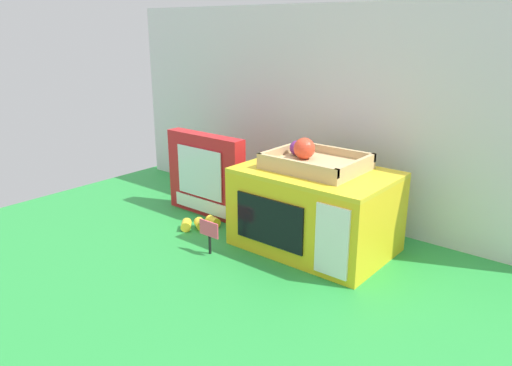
# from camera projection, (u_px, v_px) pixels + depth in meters

# --- Properties ---
(ground_plane) EXTENTS (1.70, 1.70, 0.00)m
(ground_plane) POSITION_uv_depth(u_px,v_px,m) (255.00, 233.00, 1.55)
(ground_plane) COLOR green
(ground_plane) RESTS_ON ground
(display_back_panel) EXTENTS (1.61, 0.03, 0.69)m
(display_back_panel) POSITION_uv_depth(u_px,v_px,m) (310.00, 112.00, 1.66)
(display_back_panel) COLOR silver
(display_back_panel) RESTS_ON ground
(toy_microwave) EXTENTS (0.43, 0.30, 0.24)m
(toy_microwave) POSITION_uv_depth(u_px,v_px,m) (315.00, 210.00, 1.42)
(toy_microwave) COLOR yellow
(toy_microwave) RESTS_ON ground
(food_groups_crate) EXTENTS (0.26, 0.21, 0.08)m
(food_groups_crate) POSITION_uv_depth(u_px,v_px,m) (313.00, 161.00, 1.40)
(food_groups_crate) COLOR tan
(food_groups_crate) RESTS_ON toy_microwave
(cookie_set_box) EXTENTS (0.31, 0.06, 0.28)m
(cookie_set_box) POSITION_uv_depth(u_px,v_px,m) (206.00, 175.00, 1.67)
(cookie_set_box) COLOR red
(cookie_set_box) RESTS_ON ground
(price_sign) EXTENTS (0.07, 0.01, 0.10)m
(price_sign) POSITION_uv_depth(u_px,v_px,m) (209.00, 232.00, 1.39)
(price_sign) COLOR black
(price_sign) RESTS_ON ground
(loose_toy_banana) EXTENTS (0.10, 0.12, 0.03)m
(loose_toy_banana) POSITION_uv_depth(u_px,v_px,m) (200.00, 223.00, 1.58)
(loose_toy_banana) COLOR yellow
(loose_toy_banana) RESTS_ON ground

